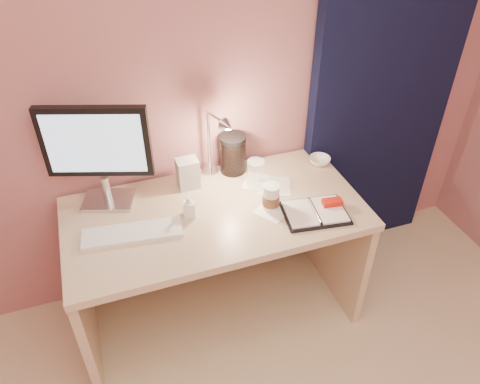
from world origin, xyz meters
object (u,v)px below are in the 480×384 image
object	(u,v)px
desk	(212,236)
clear_cup	(256,174)
planner	(316,211)
product_box	(188,174)
keyboard	(132,233)
lotion_bottle	(189,205)
coffee_cup	(271,198)
dark_jar	(233,156)
bowl	(320,161)
desk_lamp	(207,144)
monitor	(98,148)

from	to	relation	value
desk	clear_cup	bearing A→B (deg)	10.52
planner	product_box	distance (m)	0.65
keyboard	product_box	world-z (taller)	product_box
planner	lotion_bottle	distance (m)	0.59
coffee_cup	dark_jar	xyz separation A→B (m)	(-0.07, 0.35, 0.03)
planner	clear_cup	bearing A→B (deg)	131.34
product_box	bowl	bearing A→B (deg)	-3.86
lotion_bottle	desk_lamp	xyz separation A→B (m)	(0.15, 0.21, 0.18)
desk	planner	world-z (taller)	planner
planner	dark_jar	bearing A→B (deg)	127.19
keyboard	bowl	xyz separation A→B (m)	(1.03, 0.23, 0.01)
clear_cup	product_box	bearing A→B (deg)	161.21
planner	clear_cup	world-z (taller)	clear_cup
monitor	clear_cup	distance (m)	0.75
dark_jar	coffee_cup	bearing A→B (deg)	-78.98
keyboard	desk_lamp	xyz separation A→B (m)	(0.43, 0.25, 0.23)
desk	coffee_cup	xyz separation A→B (m)	(0.25, -0.14, 0.29)
lotion_bottle	dark_jar	size ratio (longest dim) A/B	0.63
dark_jar	bowl	bearing A→B (deg)	-10.98
bowl	lotion_bottle	bearing A→B (deg)	-166.09
clear_cup	product_box	xyz separation A→B (m)	(-0.32, 0.11, 0.00)
dark_jar	lotion_bottle	bearing A→B (deg)	-137.53
coffee_cup	product_box	xyz separation A→B (m)	(-0.32, 0.30, 0.02)
monitor	dark_jar	distance (m)	0.68
desk	coffee_cup	bearing A→B (deg)	-29.33
monitor	keyboard	size ratio (longest dim) A/B	1.17
monitor	dark_jar	xyz separation A→B (m)	(0.64, 0.05, -0.21)
planner	bowl	world-z (taller)	planner
coffee_cup	dark_jar	bearing A→B (deg)	101.02
clear_cup	planner	bearing A→B (deg)	-56.76
desk	lotion_bottle	size ratio (longest dim) A/B	11.90
planner	dark_jar	distance (m)	0.53
product_box	monitor	bearing A→B (deg)	177.64
dark_jar	monitor	bearing A→B (deg)	-175.52
planner	clear_cup	xyz separation A→B (m)	(-0.19, 0.29, 0.06)
clear_cup	dark_jar	world-z (taller)	dark_jar
coffee_cup	clear_cup	bearing A→B (deg)	91.83
keyboard	coffee_cup	xyz separation A→B (m)	(0.64, -0.03, 0.05)
coffee_cup	lotion_bottle	bearing A→B (deg)	168.65
monitor	product_box	xyz separation A→B (m)	(0.39, -0.01, -0.23)
planner	desk_lamp	distance (m)	0.61
clear_cup	lotion_bottle	distance (m)	0.38
lotion_bottle	product_box	distance (m)	0.23
clear_cup	dark_jar	xyz separation A→B (m)	(-0.06, 0.16, 0.02)
monitor	desk_lamp	size ratio (longest dim) A/B	1.36
clear_cup	desk_lamp	size ratio (longest dim) A/B	0.40
bowl	lotion_bottle	world-z (taller)	lotion_bottle
desk_lamp	coffee_cup	bearing A→B (deg)	-72.83
monitor	desk	bearing A→B (deg)	-0.73
product_box	desk_lamp	xyz separation A→B (m)	(0.10, -0.01, 0.16)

